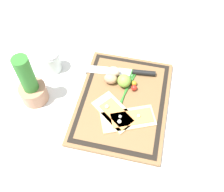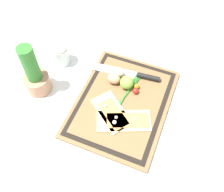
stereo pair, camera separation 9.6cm
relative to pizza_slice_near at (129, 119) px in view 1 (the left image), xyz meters
The scene contains 13 objects.
ground_plane 0.09m from the pizza_slice_near, 26.06° to the left, with size 6.00×6.00×0.00m, color silver.
cutting_board 0.09m from the pizza_slice_near, 26.06° to the left, with size 0.48×0.37×0.02m.
pizza_slice_near is the anchor object (origin of this frame).
pizza_slice_far 0.06m from the pizza_slice_near, 74.43° to the left, with size 0.18×0.20×0.02m.
knife 0.23m from the pizza_slice_near, ahead, with size 0.06×0.32×0.02m.
egg_brown 0.20m from the pizza_slice_near, 34.00° to the left, with size 0.05×0.06×0.05m, color tan.
egg_pink 0.23m from the pizza_slice_near, 27.62° to the left, with size 0.05×0.06×0.05m, color beige.
lime 0.17m from the pizza_slice_near, 17.70° to the left, with size 0.06×0.06×0.06m, color #7FB742.
cherry_tomato_red 0.15m from the pizza_slice_near, ahead, with size 0.03×0.03×0.03m, color red.
cherry_tomato_yellow 0.17m from the pizza_slice_near, ahead, with size 0.02×0.02×0.02m, color orange.
scallion_bunch 0.11m from the pizza_slice_near, 21.20° to the left, with size 0.29×0.07×0.01m.
herb_pot 0.41m from the pizza_slice_near, 86.30° to the left, with size 0.11×0.11×0.24m.
sauce_jar 0.43m from the pizza_slice_near, 63.04° to the left, with size 0.08×0.08×0.10m.
Camera 1 is at (-0.58, -0.08, 0.92)m, focal length 42.00 mm.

